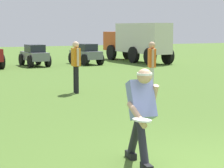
# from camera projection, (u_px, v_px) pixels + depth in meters

# --- Properties ---
(frisbee_thrower) EXTENTS (0.54, 1.08, 1.42)m
(frisbee_thrower) POSITION_uv_depth(u_px,v_px,m) (141.00, 112.00, 6.16)
(frisbee_thrower) COLOR #23232D
(frisbee_thrower) RESTS_ON ground_plane
(frisbee_in_flight) EXTENTS (0.28, 0.28, 0.04)m
(frisbee_in_flight) POSITION_uv_depth(u_px,v_px,m) (142.00, 120.00, 5.60)
(frisbee_in_flight) COLOR white
(teammate_near_sideline) EXTENTS (0.22, 0.49, 1.56)m
(teammate_near_sideline) POSITION_uv_depth(u_px,v_px,m) (76.00, 62.00, 13.08)
(teammate_near_sideline) COLOR black
(teammate_near_sideline) RESTS_ON ground_plane
(teammate_midfield) EXTENTS (0.31, 0.48, 1.56)m
(teammate_midfield) POSITION_uv_depth(u_px,v_px,m) (152.00, 63.00, 12.74)
(teammate_midfield) COLOR silver
(teammate_midfield) RESTS_ON ground_plane
(parked_car_slot_c) EXTENTS (1.18, 2.24, 1.10)m
(parked_car_slot_c) POSITION_uv_depth(u_px,v_px,m) (35.00, 55.00, 22.33)
(parked_car_slot_c) COLOR slate
(parked_car_slot_c) RESTS_ON ground_plane
(parked_car_slot_d) EXTENTS (1.30, 2.28, 1.10)m
(parked_car_slot_d) POSITION_uv_depth(u_px,v_px,m) (86.00, 54.00, 23.43)
(parked_car_slot_d) COLOR slate
(parked_car_slot_d) RESTS_ON ground_plane
(box_truck) EXTENTS (1.72, 5.97, 2.20)m
(box_truck) POSITION_uv_depth(u_px,v_px,m) (137.00, 40.00, 25.04)
(box_truck) COLOR #CC4C19
(box_truck) RESTS_ON ground_plane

